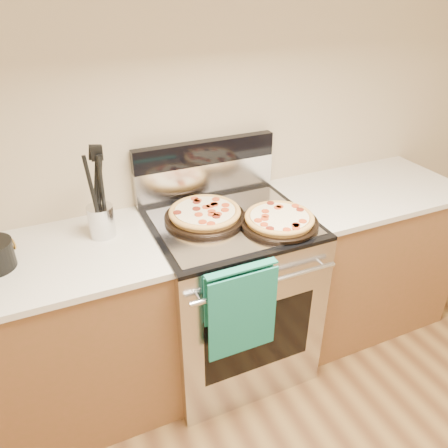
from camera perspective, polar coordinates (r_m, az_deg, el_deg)
name	(u,v)px	position (r m, az deg, el deg)	size (l,w,h in m)	color
wall_back	(201,113)	(2.24, -3.01, 14.24)	(4.00, 4.00, 0.00)	#C3B08D
range_body	(229,296)	(2.37, 0.70, -9.43)	(0.76, 0.68, 0.90)	#B7B7BC
oven_window	(259,337)	(2.15, 4.56, -14.56)	(0.56, 0.01, 0.40)	black
cooktop	(230,222)	(2.11, 0.78, 0.30)	(0.76, 0.68, 0.02)	black
backsplash_lower	(206,179)	(2.32, -2.43, 5.89)	(0.76, 0.06, 0.18)	silver
backsplash_upper	(205,152)	(2.27, -2.51, 9.36)	(0.76, 0.06, 0.12)	black
oven_handle	(266,283)	(1.89, 5.55, -7.71)	(0.03, 0.03, 0.70)	silver
dish_towel	(241,309)	(1.91, 2.20, -11.01)	(0.32, 0.05, 0.42)	#16705F
foil_sheet	(233,222)	(2.08, 1.12, 0.24)	(0.70, 0.55, 0.01)	gray
cabinet_left	(57,343)	(2.27, -20.95, -14.30)	(1.00, 0.62, 0.88)	brown
countertop_left	(37,263)	(2.00, -23.27, -4.76)	(1.02, 0.64, 0.03)	beige
cabinet_right	(357,257)	(2.81, 17.02, -4.21)	(1.00, 0.62, 0.88)	brown
countertop_right	(370,190)	(2.59, 18.48, 4.18)	(1.02, 0.64, 0.03)	beige
pepperoni_pizza_back	(205,214)	(2.09, -2.52, 1.33)	(0.39, 0.39, 0.05)	#A57532
pepperoni_pizza_front	(279,220)	(2.06, 7.24, 0.57)	(0.36, 0.36, 0.05)	#A57532
utensil_crock	(101,221)	(2.04, -15.72, 0.38)	(0.12, 0.12, 0.15)	silver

